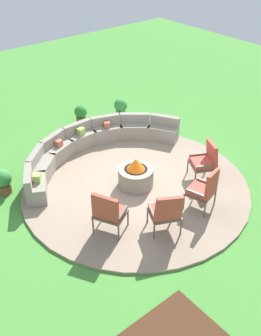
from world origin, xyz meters
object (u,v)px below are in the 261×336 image
(potted_plant_4, at_px, (81,115))
(potted_plant_5, at_px, (121,107))
(curved_stone_bench, at_px, (91,146))
(lounge_chair_back_right, at_px, (205,160))
(lounge_chair_front_right, at_px, (166,211))
(lounge_chair_back_left, at_px, (205,189))
(potted_plant_0, at_px, (3,180))
(fire_pit, at_px, (136,175))
(lounge_chair_front_left, at_px, (108,211))

(potted_plant_4, distance_m, potted_plant_5, 1.39)
(curved_stone_bench, relative_size, lounge_chair_back_right, 4.87)
(lounge_chair_front_right, relative_size, potted_plant_4, 1.51)
(potted_plant_5, bearing_deg, lounge_chair_back_left, -107.04)
(lounge_chair_front_right, height_order, potted_plant_4, lounge_chair_front_right)
(potted_plant_0, bearing_deg, lounge_chair_front_right, -59.90)
(fire_pit, bearing_deg, potted_plant_4, 78.25)
(curved_stone_bench, relative_size, lounge_chair_front_left, 4.65)
(fire_pit, relative_size, potted_plant_4, 1.25)
(lounge_chair_front_left, xyz_separation_m, lounge_chair_back_right, (2.96, 0.04, -0.02))
(potted_plant_4, bearing_deg, lounge_chair_front_right, -104.21)
(curved_stone_bench, height_order, lounge_chair_front_right, lounge_chair_front_right)
(lounge_chair_front_left, bearing_deg, lounge_chair_back_left, 42.78)
(lounge_chair_front_left, xyz_separation_m, lounge_chair_back_left, (2.07, -0.72, -0.01))
(potted_plant_4, bearing_deg, lounge_chair_front_left, -116.69)
(potted_plant_4, bearing_deg, fire_pit, -101.75)
(potted_plant_0, relative_size, potted_plant_5, 1.08)
(fire_pit, height_order, lounge_chair_back_left, lounge_chair_back_left)
(lounge_chair_front_right, relative_size, potted_plant_5, 1.74)
(lounge_chair_back_right, bearing_deg, potted_plant_4, 38.11)
(lounge_chair_front_left, height_order, potted_plant_0, lounge_chair_front_left)
(fire_pit, distance_m, lounge_chair_back_left, 1.74)
(lounge_chair_back_left, bearing_deg, potted_plant_5, 56.80)
(lounge_chair_back_left, xyz_separation_m, potted_plant_5, (1.49, 4.85, -0.28))
(potted_plant_5, bearing_deg, lounge_chair_front_left, -130.74)
(lounge_chair_back_right, distance_m, potted_plant_0, 4.85)
(lounge_chair_back_right, height_order, potted_plant_0, lounge_chair_back_right)
(lounge_chair_back_right, xyz_separation_m, potted_plant_5, (0.60, 4.09, -0.27))
(potted_plant_0, bearing_deg, lounge_chair_back_left, -47.29)
(fire_pit, distance_m, curved_stone_bench, 1.82)
(fire_pit, bearing_deg, curved_stone_bench, 91.14)
(lounge_chair_front_right, distance_m, potted_plant_5, 5.55)
(lounge_chair_front_right, height_order, lounge_chair_back_left, lounge_chair_back_left)
(curved_stone_bench, bearing_deg, lounge_chair_front_left, -117.85)
(lounge_chair_front_right, distance_m, lounge_chair_back_right, 2.20)
(lounge_chair_back_right, bearing_deg, curved_stone_bench, 57.81)
(lounge_chair_back_left, bearing_deg, fire_pit, 94.34)
(curved_stone_bench, distance_m, lounge_chair_front_right, 3.50)
(fire_pit, height_order, curved_stone_bench, fire_pit)
(potted_plant_0, distance_m, potted_plant_5, 4.86)
(lounge_chair_front_left, xyz_separation_m, lounge_chair_front_right, (0.90, -0.73, -0.01))
(curved_stone_bench, xyz_separation_m, lounge_chair_front_left, (-1.43, -2.71, 0.27))
(fire_pit, height_order, potted_plant_5, fire_pit)
(lounge_chair_front_left, distance_m, lounge_chair_back_left, 2.19)
(lounge_chair_back_right, bearing_deg, potted_plant_5, 19.70)
(lounge_chair_back_left, height_order, potted_plant_5, lounge_chair_back_left)
(lounge_chair_front_left, bearing_deg, lounge_chair_front_right, 22.95)
(curved_stone_bench, height_order, potted_plant_5, curved_stone_bench)
(lounge_chair_back_left, height_order, potted_plant_4, lounge_chair_back_left)
(fire_pit, height_order, lounge_chair_front_right, lounge_chair_front_right)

